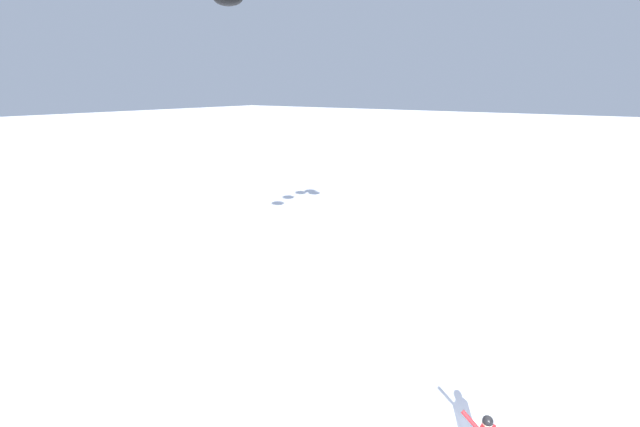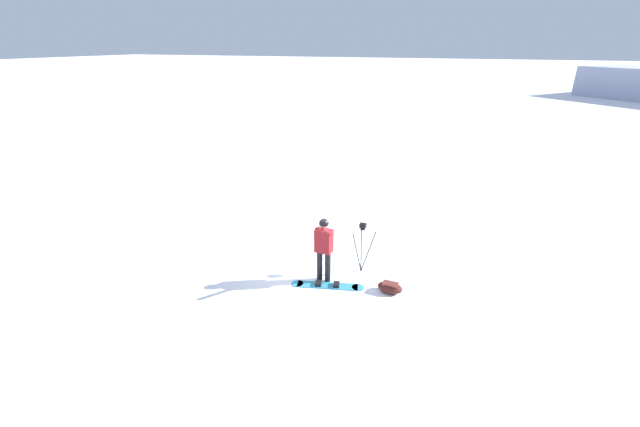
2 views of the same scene
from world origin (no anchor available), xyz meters
The scene contains 0 objects.
Camera 1 is at (-1.46, 8.57, 8.24)m, focal length 24.13 mm.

